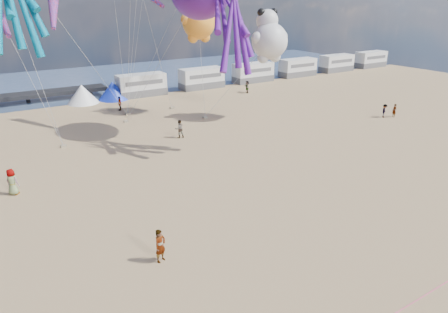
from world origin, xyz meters
TOP-DOWN VIEW (x-y plane):
  - ground at (0.00, 0.00)m, footprint 120.00×120.00m
  - water at (0.00, 55.00)m, footprint 120.00×120.00m
  - motorhome_0 at (6.00, 40.00)m, footprint 6.60×2.50m
  - motorhome_1 at (15.50, 40.00)m, footprint 6.60×2.50m
  - motorhome_2 at (25.00, 40.00)m, footprint 6.60×2.50m
  - motorhome_3 at (34.50, 40.00)m, footprint 6.60×2.50m
  - motorhome_4 at (44.00, 40.00)m, footprint 6.60×2.50m
  - motorhome_5 at (53.50, 40.00)m, footprint 6.60×2.50m
  - tent_white at (-2.00, 40.00)m, footprint 4.00×4.00m
  - tent_blue at (2.00, 40.00)m, footprint 4.00×4.00m
  - rope_line at (0.00, -5.00)m, footprint 34.00×0.03m
  - standing_person at (-7.00, 3.76)m, footprint 0.78×0.66m
  - beachgoer_1 at (2.49, 20.99)m, footprint 0.91×0.65m
  - beachgoer_2 at (25.37, 15.12)m, footprint 0.92×0.87m
  - beachgoer_3 at (0.90, 34.02)m, footprint 1.05×1.26m
  - beachgoer_4 at (19.47, 33.80)m, footprint 0.77×1.09m
  - beachgoer_5 at (26.43, 14.61)m, footprint 0.80×1.46m
  - beachgoer_6 at (-12.54, 16.11)m, footprint 0.80×0.80m
  - sandbag_a at (-7.68, 24.09)m, footprint 0.50×0.35m
  - sandbag_b at (-0.22, 28.69)m, footprint 0.50×0.35m
  - sandbag_c at (7.87, 25.50)m, footprint 0.50×0.35m
  - sandbag_d at (6.57, 31.46)m, footprint 0.50×0.35m
  - sandbag_e at (0.92, 31.50)m, footprint 0.50×0.35m
  - kite_panda at (13.81, 21.90)m, footprint 5.92×5.77m
  - kite_teddy_orange at (8.70, 28.03)m, footprint 4.85×4.62m
  - windsock_right at (-7.01, 23.26)m, footprint 2.02×4.73m

SIDE VIEW (x-z plane):
  - ground at x=0.00m, z-range 0.00..0.00m
  - water at x=0.00m, z-range 0.02..0.02m
  - rope_line at x=0.00m, z-range 0.00..0.04m
  - sandbag_a at x=-7.68m, z-range 0.00..0.22m
  - sandbag_b at x=-0.22m, z-range 0.00..0.22m
  - sandbag_c at x=7.87m, z-range 0.00..0.22m
  - sandbag_d at x=6.57m, z-range 0.00..0.22m
  - sandbag_e at x=0.92m, z-range 0.00..0.22m
  - beachgoer_5 at x=26.43m, z-range 0.00..1.50m
  - beachgoer_2 at x=25.37m, z-range 0.00..1.51m
  - beachgoer_3 at x=0.90m, z-range 0.00..1.69m
  - beachgoer_4 at x=19.47m, z-range 0.00..1.71m
  - beachgoer_1 at x=2.49m, z-range 0.00..1.75m
  - standing_person at x=-7.00m, z-range 0.00..1.82m
  - beachgoer_6 at x=-12.54m, z-range 0.00..1.87m
  - tent_white at x=-2.00m, z-range 0.00..2.40m
  - tent_blue at x=2.00m, z-range 0.00..2.40m
  - motorhome_0 at x=6.00m, z-range 0.00..3.00m
  - motorhome_1 at x=15.50m, z-range 0.00..3.00m
  - motorhome_2 at x=25.00m, z-range 0.00..3.00m
  - motorhome_3 at x=34.50m, z-range 0.00..3.00m
  - motorhome_4 at x=44.00m, z-range 0.00..3.00m
  - motorhome_5 at x=53.50m, z-range 0.00..3.00m
  - kite_panda at x=13.81m, z-range 5.15..11.67m
  - kite_teddy_orange at x=8.70m, z-range 7.04..13.20m
  - windsock_right at x=-7.01m, z-range 9.23..13.88m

